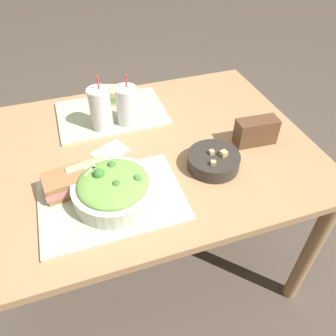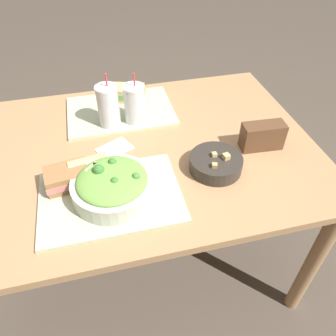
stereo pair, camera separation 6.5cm
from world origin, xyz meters
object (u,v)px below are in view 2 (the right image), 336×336
at_px(salad_bowl, 113,185).
at_px(drink_cup_red, 135,105).
at_px(napkin_folded, 115,149).
at_px(sandwich_far, 128,93).
at_px(soup_bowl, 216,163).
at_px(chip_bag, 262,136).
at_px(drink_cup_dark, 108,107).
at_px(baguette_near, 89,166).
at_px(sandwich_near, 67,177).

distance_m(salad_bowl, drink_cup_red, 0.42).
xyz_separation_m(salad_bowl, napkin_folded, (0.03, 0.24, -0.05)).
bearing_deg(sandwich_far, soup_bowl, -49.33).
height_order(chip_bag, napkin_folded, chip_bag).
relative_size(drink_cup_dark, chip_bag, 1.39).
bearing_deg(drink_cup_red, soup_bowl, -57.17).
bearing_deg(soup_bowl, drink_cup_dark, 133.38).
bearing_deg(soup_bowl, salad_bowl, -172.36).
bearing_deg(baguette_near, drink_cup_red, -46.18).
xyz_separation_m(drink_cup_dark, napkin_folded, (-0.00, -0.15, -0.09)).
relative_size(salad_bowl, napkin_folded, 1.73).
distance_m(baguette_near, chip_bag, 0.64).
xyz_separation_m(soup_bowl, sandwich_near, (-0.50, 0.03, 0.02)).
distance_m(soup_bowl, sandwich_near, 0.51).
bearing_deg(chip_bag, baguette_near, -175.53).
bearing_deg(sandwich_far, napkin_folded, -90.85).
height_order(drink_cup_dark, napkin_folded, drink_cup_dark).
height_order(soup_bowl, sandwich_far, sandwich_far).
height_order(salad_bowl, drink_cup_dark, drink_cup_dark).
height_order(sandwich_near, baguette_near, baguette_near).
bearing_deg(drink_cup_red, baguette_near, -126.14).
relative_size(soup_bowl, sandwich_near, 1.19).
bearing_deg(baguette_near, chip_bag, -99.22).
distance_m(salad_bowl, sandwich_near, 0.16).
bearing_deg(drink_cup_dark, soup_bowl, -46.62).
bearing_deg(baguette_near, sandwich_near, 105.77).
xyz_separation_m(salad_bowl, drink_cup_dark, (0.03, 0.40, 0.04)).
bearing_deg(napkin_folded, drink_cup_red, 54.66).
distance_m(baguette_near, drink_cup_dark, 0.30).
xyz_separation_m(baguette_near, drink_cup_dark, (0.10, 0.28, 0.05)).
xyz_separation_m(salad_bowl, chip_bag, (0.57, 0.13, -0.00)).
relative_size(sandwich_far, chip_bag, 1.04).
xyz_separation_m(sandwich_far, drink_cup_red, (0.00, -0.17, 0.04)).
bearing_deg(drink_cup_red, napkin_folded, -125.34).
bearing_deg(drink_cup_red, chip_bag, -32.04).
bearing_deg(drink_cup_red, sandwich_near, -131.34).
xyz_separation_m(soup_bowl, napkin_folded, (-0.33, 0.20, -0.03)).
relative_size(baguette_near, sandwich_far, 0.84).
xyz_separation_m(drink_cup_dark, drink_cup_red, (0.10, 0.00, -0.01)).
xyz_separation_m(soup_bowl, baguette_near, (-0.43, 0.07, 0.02)).
xyz_separation_m(soup_bowl, drink_cup_dark, (-0.33, 0.35, 0.06)).
distance_m(sandwich_near, napkin_folded, 0.24).
xyz_separation_m(salad_bowl, drink_cup_red, (0.14, 0.40, 0.03)).
bearing_deg(drink_cup_dark, sandwich_near, -118.80).
height_order(sandwich_near, chip_bag, chip_bag).
height_order(salad_bowl, sandwich_near, salad_bowl).
distance_m(salad_bowl, soup_bowl, 0.37).
relative_size(sandwich_near, baguette_near, 1.12).
height_order(baguette_near, drink_cup_red, drink_cup_red).
distance_m(sandwich_near, sandwich_far, 0.56).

